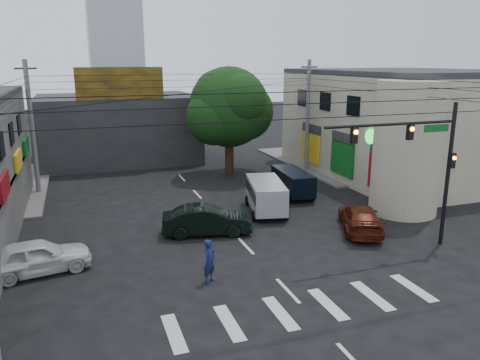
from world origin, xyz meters
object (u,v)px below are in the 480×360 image
white_compact (37,257)px  silver_minivan (266,197)px  maroon_sedan (360,218)px  traffic_gantry (422,153)px  utility_pole_far_right (307,117)px  utility_pole_far_left (32,129)px  navy_van (293,183)px  street_tree (229,107)px  dark_sedan (207,220)px  traffic_officer (210,261)px

white_compact → silver_minivan: 13.54m
maroon_sedan → silver_minivan: (-3.68, 4.69, 0.27)m
traffic_gantry → utility_pole_far_right: utility_pole_far_right is taller
utility_pole_far_left → navy_van: (16.66, -6.49, -3.72)m
street_tree → maroon_sedan: 15.92m
navy_van → street_tree: bearing=20.7°
silver_minivan → dark_sedan: bearing=131.8°
street_tree → navy_van: bearing=-73.9°
street_tree → utility_pole_far_left: (-14.50, -1.00, -0.87)m
traffic_gantry → utility_pole_far_right: bearing=81.1°
white_compact → navy_van: navy_van is taller
traffic_officer → street_tree: bearing=27.7°
dark_sedan → traffic_officer: bearing=177.5°
traffic_officer → dark_sedan: bearing=34.0°
traffic_gantry → maroon_sedan: traffic_gantry is taller
street_tree → dark_sedan: street_tree is taller
maroon_sedan → traffic_officer: bearing=43.8°
utility_pole_far_left → silver_minivan: utility_pole_far_left is taller
maroon_sedan → traffic_officer: traffic_officer is taller
street_tree → dark_sedan: size_ratio=1.74×
dark_sedan → silver_minivan: silver_minivan is taller
traffic_gantry → dark_sedan: size_ratio=1.44×
street_tree → maroon_sedan: street_tree is taller
dark_sedan → utility_pole_far_right: bearing=-33.8°
navy_van → traffic_officer: traffic_officer is taller
traffic_gantry → white_compact: 18.25m
traffic_gantry → maroon_sedan: bearing=110.0°
utility_pole_far_left → traffic_officer: size_ratio=4.82×
maroon_sedan → navy_van: size_ratio=1.16×
street_tree → traffic_gantry: bearing=-78.0°
utility_pole_far_right → traffic_officer: 22.03m
traffic_gantry → navy_van: 11.35m
utility_pole_far_right → maroon_sedan: bearing=-105.2°
maroon_sedan → white_compact: bearing=24.6°
white_compact → utility_pole_far_left: bearing=-6.3°
white_compact → silver_minivan: (12.72, 4.62, 0.21)m
traffic_gantry → silver_minivan: (-4.79, 7.75, -3.85)m
utility_pole_far_left → utility_pole_far_right: size_ratio=1.00×
utility_pole_far_right → dark_sedan: 17.13m
traffic_gantry → navy_van: traffic_gantry is taller
maroon_sedan → silver_minivan: 5.97m
street_tree → white_compact: size_ratio=1.82×
utility_pole_far_left → utility_pole_far_right: same height
street_tree → utility_pole_far_left: 14.56m
white_compact → navy_van: (15.85, 7.38, 0.11)m
traffic_gantry → traffic_officer: bearing=-179.0°
dark_sedan → street_tree: bearing=-11.4°
utility_pole_far_left → dark_sedan: size_ratio=1.84×
street_tree → traffic_officer: (-6.79, -18.19, -4.52)m
traffic_gantry → white_compact: (-17.52, 3.13, -4.06)m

